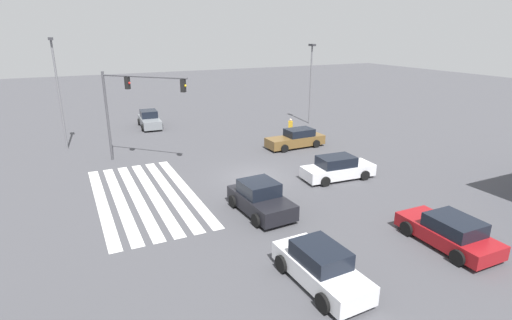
% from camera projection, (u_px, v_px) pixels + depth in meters
% --- Properties ---
extents(ground_plane, '(142.54, 142.54, 0.00)m').
position_uv_depth(ground_plane, '(256.00, 177.00, 26.09)').
color(ground_plane, '#47474C').
extents(crosswalk_markings, '(11.51, 5.35, 0.01)m').
position_uv_depth(crosswalk_markings, '(145.00, 196.00, 23.11)').
color(crosswalk_markings, silver).
rests_on(crosswalk_markings, ground_plane).
extents(traffic_signal_mast, '(4.80, 4.80, 6.44)m').
position_uv_depth(traffic_signal_mast, '(129.00, 99.00, 27.52)').
color(traffic_signal_mast, '#47474C').
rests_on(traffic_signal_mast, ground_plane).
extents(car_0, '(4.62, 2.17, 1.63)m').
position_uv_depth(car_0, '(150.00, 120.00, 39.30)').
color(car_0, gray).
rests_on(car_0, ground_plane).
extents(car_1, '(4.28, 2.39, 1.67)m').
position_uv_depth(car_1, '(260.00, 199.00, 20.82)').
color(car_1, black).
rests_on(car_1, ground_plane).
extents(car_2, '(4.40, 2.07, 1.56)m').
position_uv_depth(car_2, '(320.00, 267.00, 14.90)').
color(car_2, silver).
rests_on(car_2, ground_plane).
extents(car_4, '(2.20, 4.81, 1.51)m').
position_uv_depth(car_4, '(338.00, 168.00, 25.58)').
color(car_4, silver).
rests_on(car_4, ground_plane).
extents(car_5, '(1.98, 4.89, 1.51)m').
position_uv_depth(car_5, '(296.00, 139.00, 32.54)').
color(car_5, brown).
rests_on(car_5, ground_plane).
extents(car_6, '(4.49, 2.22, 1.41)m').
position_uv_depth(car_6, '(449.00, 232.00, 17.61)').
color(car_6, maroon).
rests_on(car_6, ground_plane).
extents(pedestrian, '(0.40, 0.41, 1.58)m').
position_uv_depth(pedestrian, '(290.00, 126.00, 36.00)').
color(pedestrian, '#38383D').
rests_on(pedestrian, ground_plane).
extents(street_light_pole_a, '(0.80, 0.36, 7.87)m').
position_uv_depth(street_light_pole_a, '(311.00, 77.00, 39.69)').
color(street_light_pole_a, slate).
rests_on(street_light_pole_a, ground_plane).
extents(street_light_pole_b, '(0.80, 0.36, 8.64)m').
position_uv_depth(street_light_pole_b, '(58.00, 85.00, 30.72)').
color(street_light_pole_b, slate).
rests_on(street_light_pole_b, ground_plane).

